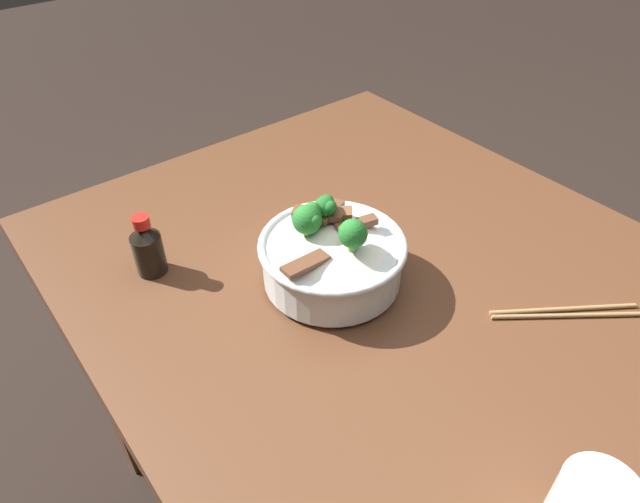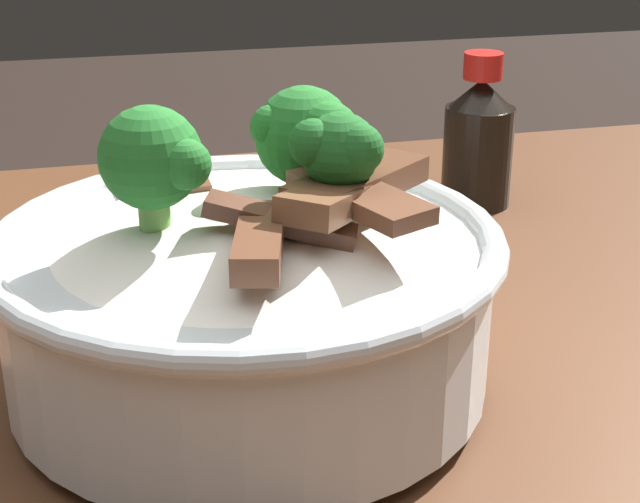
# 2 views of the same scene
# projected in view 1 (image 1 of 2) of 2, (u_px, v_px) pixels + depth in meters

# --- Properties ---
(ground) EXTENTS (10.00, 10.00, 0.00)m
(ground) POSITION_uv_depth(u_px,v_px,m) (362.00, 503.00, 1.42)
(ground) COLOR black
(dining_table) EXTENTS (1.11, 0.92, 0.80)m
(dining_table) POSITION_uv_depth(u_px,v_px,m) (380.00, 328.00, 1.00)
(dining_table) COLOR #56331E
(dining_table) RESTS_ON ground
(rice_bowl) EXTENTS (0.23, 0.23, 0.14)m
(rice_bowl) POSITION_uv_depth(u_px,v_px,m) (332.00, 255.00, 0.86)
(rice_bowl) COLOR silver
(rice_bowl) RESTS_ON dining_table
(chopsticks_pair) EXTENTS (0.15, 0.20, 0.01)m
(chopsticks_pair) POSITION_uv_depth(u_px,v_px,m) (565.00, 312.00, 0.84)
(chopsticks_pair) COLOR #9E7A4C
(chopsticks_pair) RESTS_ON dining_table
(soy_sauce_bottle) EXTENTS (0.05, 0.05, 0.11)m
(soy_sauce_bottle) POSITION_uv_depth(u_px,v_px,m) (148.00, 248.00, 0.89)
(soy_sauce_bottle) COLOR black
(soy_sauce_bottle) RESTS_ON dining_table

